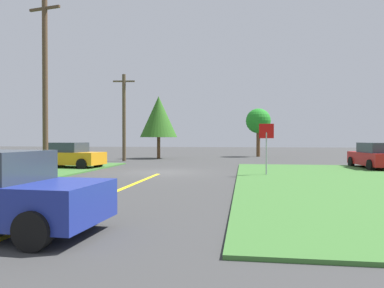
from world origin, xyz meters
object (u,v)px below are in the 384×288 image
object	(u,v)px
stop_sign	(266,139)
utility_pole_near	(45,82)
utility_pole_mid	(124,116)
pine_tree_center	(159,117)
car_on_crossroad	(375,156)
parked_car_near_building	(70,156)
oak_tree_left	(258,121)

from	to	relation	value
stop_sign	utility_pole_near	size ratio (longest dim) A/B	0.29
utility_pole_mid	pine_tree_center	xyz separation A→B (m)	(1.88, 4.39, 0.21)
utility_pole_near	car_on_crossroad	bearing A→B (deg)	20.10
utility_pole_near	utility_pole_mid	bearing A→B (deg)	90.13
utility_pole_mid	stop_sign	bearing A→B (deg)	-43.77
car_on_crossroad	parked_car_near_building	distance (m)	18.81
car_on_crossroad	pine_tree_center	world-z (taller)	pine_tree_center
utility_pole_near	stop_sign	bearing A→B (deg)	7.99
utility_pole_mid	oak_tree_left	world-z (taller)	utility_pole_mid
oak_tree_left	stop_sign	bearing A→B (deg)	-91.07
oak_tree_left	pine_tree_center	world-z (taller)	pine_tree_center
oak_tree_left	pine_tree_center	bearing A→B (deg)	-152.96
oak_tree_left	utility_pole_near	bearing A→B (deg)	-117.99
pine_tree_center	car_on_crossroad	bearing A→B (deg)	-32.04
parked_car_near_building	oak_tree_left	bearing A→B (deg)	61.39
oak_tree_left	pine_tree_center	size ratio (longest dim) A/B	0.85
stop_sign	car_on_crossroad	distance (m)	8.46
car_on_crossroad	utility_pole_mid	size ratio (longest dim) A/B	0.63
parked_car_near_building	utility_pole_mid	world-z (taller)	utility_pole_mid
utility_pole_mid	parked_car_near_building	bearing A→B (deg)	-97.60
utility_pole_mid	pine_tree_center	world-z (taller)	utility_pole_mid
parked_car_near_building	pine_tree_center	world-z (taller)	pine_tree_center
car_on_crossroad	utility_pole_near	bearing A→B (deg)	106.25
parked_car_near_building	car_on_crossroad	bearing A→B (deg)	13.69
oak_tree_left	utility_pole_mid	bearing A→B (deg)	-140.84
utility_pole_mid	oak_tree_left	size ratio (longest dim) A/B	1.44
utility_pole_near	utility_pole_mid	distance (m)	12.04
utility_pole_mid	utility_pole_near	bearing A→B (deg)	-89.87
parked_car_near_building	pine_tree_center	bearing A→B (deg)	84.20
parked_car_near_building	stop_sign	bearing A→B (deg)	-6.39
utility_pole_near	oak_tree_left	size ratio (longest dim) A/B	1.81
car_on_crossroad	oak_tree_left	size ratio (longest dim) A/B	0.90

